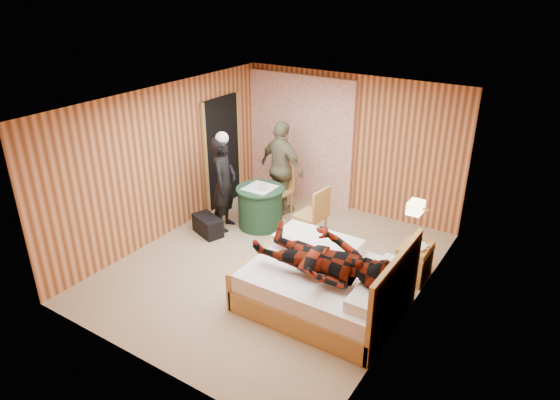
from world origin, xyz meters
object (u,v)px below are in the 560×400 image
Objects in this scene: nightstand at (414,261)px; woman_standing at (224,184)px; chair_near at (315,212)px; man_on_bed at (321,249)px; round_table at (260,207)px; wall_lamp at (416,207)px; duffel_bag at (208,225)px; bed at (326,285)px; chair_far at (281,185)px; man_at_table at (282,168)px.

nightstand is 0.34× the size of woman_standing.
chair_near is 0.55× the size of man_on_bed.
woman_standing reaches higher than round_table.
woman_standing is at bearing 177.20° from wall_lamp.
duffel_bag is at bearing 161.21° from man_on_bed.
wall_lamp reaches higher than nightstand.
woman_standing is at bearing 94.04° from duffel_bag.
nightstand is (0.76, 1.26, -0.03)m from bed.
woman_standing is (0.10, 0.36, 0.66)m from duffel_bag.
wall_lamp is 1.54m from bed.
chair_far reaches higher than round_table.
man_at_table reaches higher than wall_lamp.
chair_near is 1.86m from duffel_bag.
duffel_bag is at bearing -60.35° from chair_near.
chair_far is at bearing 87.08° from duffel_bag.
bed reaches higher than duffel_bag.
chair_far is at bearing -115.20° from chair_near.
man_at_table is 3.11m from man_on_bed.
man_on_bed is (2.06, -2.29, 0.43)m from chair_far.
chair_near is 0.59× the size of woman_standing.
round_table is 0.50× the size of woman_standing.
wall_lamp is at bearing -111.44° from woman_standing.
bed is at bearing 147.14° from man_at_table.
round_table reaches higher than duffel_bag.
bed reaches higher than chair_near.
round_table is at bearing 145.50° from bed.
round_table is 0.85m from man_at_table.
nightstand is 2.98m from man_at_table.
nightstand is at bearing 176.28° from man_at_table.
bed is at bearing -130.97° from woman_standing.
round_table is 0.76m from woman_standing.
man_at_table reaches higher than woman_standing.
nightstand is 0.32× the size of man_on_bed.
chair_near is at bearing 159.72° from man_at_table.
chair_far is 0.53× the size of man_on_bed.
chair_far is 1.29m from chair_near.
chair_near is at bearing 124.48° from bed.
wall_lamp reaches higher than duffel_bag.
duffel_bag is at bearing -128.39° from round_table.
duffel_bag is (-2.62, 0.67, -0.15)m from bed.
round_table is 0.48× the size of man_at_table.
round_table is at bearing 141.72° from man_on_bed.
round_table is 0.47× the size of man_on_bed.
wall_lamp reaches higher than chair_near.
wall_lamp is 0.32× the size of round_table.
chair_far is 1.55m from duffel_bag.
woman_standing reaches higher than wall_lamp.
chair_near is at bearing 121.18° from man_on_bed.
nightstand is 2.80m from round_table.
duffel_bag is at bearing -176.66° from wall_lamp.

